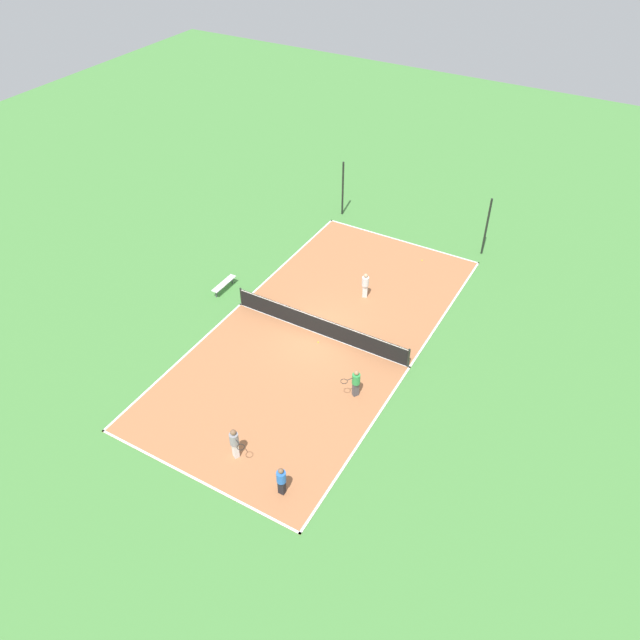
# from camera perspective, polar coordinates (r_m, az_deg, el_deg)

# --- Properties ---
(ground_plane) EXTENTS (80.00, 80.00, 0.00)m
(ground_plane) POSITION_cam_1_polar(r_m,az_deg,el_deg) (30.58, 0.00, -1.30)
(ground_plane) COLOR #47843D
(court_surface) EXTENTS (9.62, 19.70, 0.02)m
(court_surface) POSITION_cam_1_polar(r_m,az_deg,el_deg) (30.57, 0.00, -1.29)
(court_surface) COLOR #AD6B42
(court_surface) RESTS_ON ground_plane
(tennis_net) EXTENTS (9.42, 0.10, 1.07)m
(tennis_net) POSITION_cam_1_polar(r_m,az_deg,el_deg) (30.21, 0.00, -0.49)
(tennis_net) COLOR black
(tennis_net) RESTS_ON court_surface
(bench) EXTENTS (0.36, 1.73, 0.45)m
(bench) POSITION_cam_1_polar(r_m,az_deg,el_deg) (33.57, -8.77, 3.27)
(bench) COLOR silver
(bench) RESTS_ON ground_plane
(player_baseline_gray) EXTENTS (0.98, 0.73, 1.54)m
(player_baseline_gray) POSITION_cam_1_polar(r_m,az_deg,el_deg) (24.92, -7.82, -10.98)
(player_baseline_gray) COLOR white
(player_baseline_gray) RESTS_ON court_surface
(player_near_white) EXTENTS (0.48, 0.48, 1.46)m
(player_near_white) POSITION_cam_1_polar(r_m,az_deg,el_deg) (32.51, 4.16, 3.30)
(player_near_white) COLOR white
(player_near_white) RESTS_ON court_surface
(player_near_blue) EXTENTS (0.37, 0.37, 1.41)m
(player_near_blue) POSITION_cam_1_polar(r_m,az_deg,el_deg) (23.77, -3.55, -14.36)
(player_near_blue) COLOR black
(player_near_blue) RESTS_ON court_surface
(player_far_green) EXTENTS (0.78, 0.96, 1.45)m
(player_far_green) POSITION_cam_1_polar(r_m,az_deg,el_deg) (27.04, 3.29, -5.64)
(player_far_green) COLOR #4C4C51
(player_far_green) RESTS_ON court_surface
(tennis_ball_far_baseline) EXTENTS (0.07, 0.07, 0.07)m
(tennis_ball_far_baseline) POSITION_cam_1_polar(r_m,az_deg,el_deg) (36.08, 9.32, 5.41)
(tennis_ball_far_baseline) COLOR #CCE033
(tennis_ball_far_baseline) RESTS_ON court_surface
(tennis_ball_left_sideline) EXTENTS (0.07, 0.07, 0.07)m
(tennis_ball_left_sideline) POSITION_cam_1_polar(r_m,az_deg,el_deg) (30.04, -0.17, -2.04)
(tennis_ball_left_sideline) COLOR #CCE033
(tennis_ball_left_sideline) RESTS_ON court_surface
(fence_post_back_left) EXTENTS (0.12, 0.12, 3.54)m
(fence_post_back_left) POSITION_cam_1_polar(r_m,az_deg,el_deg) (39.37, 2.10, 11.91)
(fence_post_back_left) COLOR black
(fence_post_back_left) RESTS_ON ground_plane
(fence_post_back_right) EXTENTS (0.12, 0.12, 3.54)m
(fence_post_back_right) POSITION_cam_1_polar(r_m,az_deg,el_deg) (36.60, 14.99, 8.23)
(fence_post_back_right) COLOR black
(fence_post_back_right) RESTS_ON ground_plane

